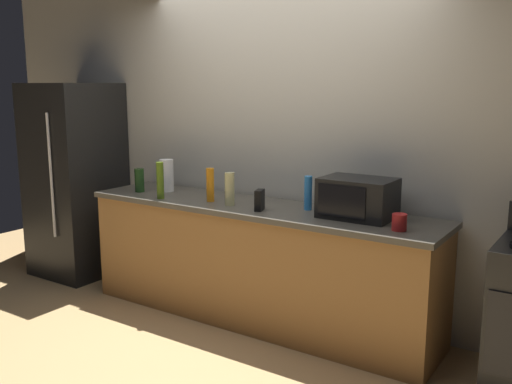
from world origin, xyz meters
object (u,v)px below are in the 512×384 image
Objects in this scene: microwave at (358,198)px; bottle_dish_soap at (210,185)px; bottle_spray_cleaner at (308,193)px; bottle_wine at (139,180)px; cordless_phone at (260,200)px; paper_towel_roll at (167,175)px; mug_red at (399,222)px; refrigerator at (76,180)px; bottle_olive_oil at (160,180)px; bottle_vinegar at (230,189)px.

bottle_dish_soap is (-1.16, -0.13, -0.01)m from microwave.
bottle_dish_soap is 1.06× the size of bottle_spray_cleaner.
bottle_dish_soap is at bearing 1.05° from bottle_wine.
cordless_phone is 0.35m from bottle_spray_cleaner.
bottle_dish_soap is (0.57, -0.13, -0.01)m from paper_towel_roll.
microwave is 1.78× the size of paper_towel_roll.
bottle_wine is 1.52m from bottle_spray_cleaner.
cordless_phone is (1.06, -0.19, -0.06)m from paper_towel_roll.
paper_towel_roll reaches higher than mug_red.
bottle_wine is (-1.90, -0.14, -0.04)m from microwave.
refrigerator reaches higher than bottle_olive_oil.
bottle_dish_soap is 2.49× the size of mug_red.
cordless_phone is 0.76× the size of bottle_wine.
mug_red is (1.31, -0.02, -0.07)m from bottle_vinegar.
paper_towel_roll is 0.23m from bottle_wine.
refrigerator is 3.20m from mug_red.
bottle_wine is at bearing -175.80° from microwave.
refrigerator is 0.95m from bottle_wine.
cordless_phone is at bearing -6.65° from bottle_dish_soap.
bottle_spray_cleaner is at bearing 13.79° from bottle_olive_oil.
bottle_dish_soap is 0.42m from bottle_olive_oil.
microwave is 0.39m from bottle_spray_cleaner.
bottle_wine is 1.88× the size of mug_red.
bottle_dish_soap is 0.78m from bottle_spray_cleaner.
bottle_olive_oil reaches higher than bottle_spray_cleaner.
paper_towel_roll is 1.04× the size of bottle_dish_soap.
cordless_phone is (2.17, -0.14, 0.07)m from refrigerator.
bottle_dish_soap is at bearing 178.07° from mug_red.
microwave is at bearing 153.58° from mug_red.
bottle_spray_cleaner is (1.16, 0.29, -0.02)m from bottle_olive_oil.
refrigerator is at bearing -177.42° from paper_towel_roll.
paper_towel_roll reaches higher than bottle_vinegar.
bottle_wine is (-1.23, 0.04, 0.02)m from cordless_phone.
refrigerator is 17.25× the size of mug_red.
bottle_wine is at bearing 161.27° from bottle_olive_oil.
refrigerator reaches higher than bottle_dish_soap.
bottle_olive_oil is (0.35, -0.12, 0.05)m from bottle_wine.
bottle_spray_cleaner is at bearing 11.35° from bottle_dish_soap.
paper_towel_roll is 1.10× the size of bottle_vinegar.
bottle_vinegar reaches higher than mug_red.
bottle_wine is at bearing 159.68° from cordless_phone.
bottle_olive_oil reaches higher than paper_towel_roll.
bottle_olive_oil reaches higher than bottle_vinegar.
cordless_phone is at bearing -2.02° from bottle_wine.
bottle_vinegar is 1.00× the size of bottle_spray_cleaner.
bottle_olive_oil is (0.17, -0.26, 0.01)m from paper_towel_roll.
microwave is 2.44× the size of bottle_wine.
bottle_spray_cleaner is at bearing 18.04° from bottle_vinegar.
mug_red is (2.26, -0.04, -0.05)m from bottle_wine.
cordless_phone is at bearing 4.79° from bottle_olive_oil.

